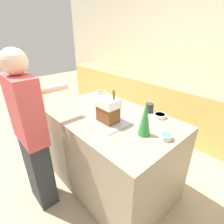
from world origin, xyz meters
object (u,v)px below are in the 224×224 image
Objects in this scene: candy_bowl_far_right at (160,116)px; candy_bowl_near_tray_right at (101,93)px; person at (31,135)px; candy_bowl_behind_tray at (104,108)px; mug at (149,108)px; baking_tray at (108,121)px; decorative_tree at (145,119)px; candy_bowl_beside_tree at (166,136)px; gingerbread_house at (108,109)px.

candy_bowl_near_tray_right is at bearing -179.42° from candy_bowl_far_right.
person is (-0.71, -1.07, -0.11)m from candy_bowl_far_right.
mug is at bearing 41.89° from candy_bowl_behind_tray.
baking_tray is 2.96× the size of candy_bowl_near_tray_right.
person is at bearing -77.33° from candy_bowl_near_tray_right.
mug is (0.80, 0.03, 0.03)m from candy_bowl_near_tray_right.
decorative_tree is 0.22m from candy_bowl_beside_tree.
gingerbread_house is 0.39m from decorative_tree.
candy_bowl_near_tray_right is 1.24m from candy_bowl_beside_tree.
candy_bowl_far_right is at bearing 30.59° from candy_bowl_behind_tray.
decorative_tree reaches higher than baking_tray.
person is (-0.42, -0.61, -0.22)m from gingerbread_house.
decorative_tree is at bearing -155.07° from candy_bowl_beside_tree.
baking_tray is 0.75m from person.
person reaches higher than baking_tray.
mug reaches higher than baking_tray.
baking_tray is 1.27× the size of decorative_tree.
candy_bowl_beside_tree is 1.09× the size of mug.
baking_tray is 3.33× the size of candy_bowl_behind_tray.
candy_bowl_near_tray_right and candy_bowl_beside_tree have the same top height.
candy_bowl_beside_tree is (0.17, 0.08, -0.13)m from decorative_tree.
candy_bowl_near_tray_right is at bearing 145.88° from gingerbread_house.
candy_bowl_behind_tray is at bearing -179.18° from candy_bowl_beside_tree.
mug is at bearing 62.82° from person.
decorative_tree is 0.19× the size of person.
candy_bowl_behind_tray is 0.78m from person.
person is at bearing -141.70° from candy_bowl_beside_tree.
mug is at bearing 171.26° from candy_bowl_far_right.
candy_bowl_far_right is 1.18× the size of candy_bowl_beside_tree.
gingerbread_house reaches higher than mug.
gingerbread_house is at bearing -164.15° from candy_bowl_beside_tree.
candy_bowl_behind_tray is at bearing -149.41° from candy_bowl_far_right.
candy_bowl_far_right is 0.16m from mug.
decorative_tree is 2.62× the size of candy_bowl_behind_tray.
decorative_tree is at bearing -76.82° from candy_bowl_far_right.
person reaches higher than mug.
mug reaches higher than candy_bowl_far_right.
mug reaches higher than candy_bowl_near_tray_right.
candy_bowl_far_right is at bearing 130.22° from candy_bowl_beside_tree.
mug is (0.14, 0.48, 0.05)m from baking_tray.
candy_bowl_far_right is (-0.09, 0.38, -0.13)m from decorative_tree.
gingerbread_house is at bearing 55.32° from person.
candy_bowl_behind_tray is 0.50m from mug.
gingerbread_house is at bearing -122.57° from candy_bowl_far_right.
gingerbread_house is 2.53× the size of candy_bowl_far_right.
decorative_tree is at bearing 11.57° from gingerbread_house.
baking_tray is 0.54m from candy_bowl_far_right.
baking_tray is 0.13m from gingerbread_house.
gingerbread_house is 0.55m from candy_bowl_far_right.
gingerbread_house is 2.78× the size of candy_bowl_behind_tray.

